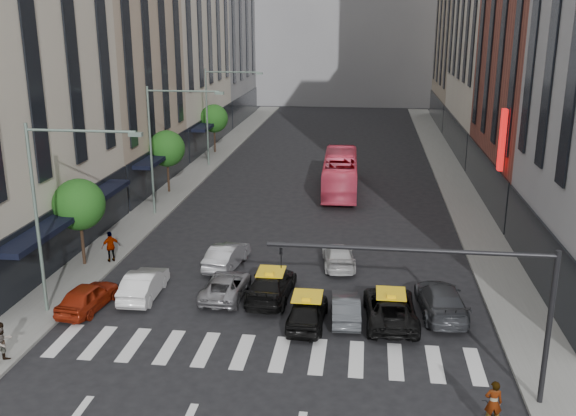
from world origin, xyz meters
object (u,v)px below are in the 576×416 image
(streetlamp_far, at_px, (217,104))
(pedestrian_near, at_px, (3,342))
(streetlamp_near, at_px, (54,195))
(car_red, at_px, (88,297))
(streetlamp_mid, at_px, (163,134))
(taxi_center, at_px, (307,311))
(pedestrian_far, at_px, (111,247))
(car_white_front, at_px, (144,284))
(bus, at_px, (340,173))
(taxi_left, at_px, (271,285))

(streetlamp_far, height_order, pedestrian_near, streetlamp_far)
(streetlamp_near, height_order, car_red, streetlamp_near)
(streetlamp_near, relative_size, streetlamp_mid, 1.00)
(car_red, relative_size, taxi_center, 0.96)
(taxi_center, distance_m, pedestrian_far, 13.42)
(car_white_front, height_order, pedestrian_far, pedestrian_far)
(streetlamp_near, distance_m, car_white_front, 6.49)
(car_red, bearing_deg, pedestrian_near, 83.95)
(taxi_center, height_order, pedestrian_near, pedestrian_near)
(car_red, xyz_separation_m, taxi_center, (10.68, -0.30, 0.03))
(streetlamp_mid, bearing_deg, streetlamp_far, 90.00)
(taxi_center, bearing_deg, bus, -88.91)
(streetlamp_near, relative_size, car_white_front, 2.12)
(streetlamp_far, height_order, taxi_center, streetlamp_far)
(streetlamp_mid, relative_size, pedestrian_near, 5.21)
(streetlamp_mid, bearing_deg, pedestrian_far, -92.16)
(taxi_center, xyz_separation_m, bus, (0.38, 23.85, 0.85))
(pedestrian_near, relative_size, pedestrian_far, 0.97)
(car_red, relative_size, car_white_front, 0.93)
(taxi_left, bearing_deg, car_white_front, 8.41)
(streetlamp_near, height_order, pedestrian_far, streetlamp_near)
(pedestrian_far, bearing_deg, pedestrian_near, 52.01)
(streetlamp_near, distance_m, streetlamp_far, 32.00)
(streetlamp_mid, relative_size, taxi_center, 2.18)
(streetlamp_mid, distance_m, bus, 15.08)
(streetlamp_far, distance_m, pedestrian_near, 37.06)
(taxi_left, xyz_separation_m, pedestrian_far, (-9.80, 3.57, 0.33))
(pedestrian_near, bearing_deg, pedestrian_far, 23.46)
(streetlamp_far, relative_size, taxi_center, 2.18)
(streetlamp_near, xyz_separation_m, taxi_left, (9.44, 2.99, -5.19))
(car_red, height_order, bus, bus)
(streetlamp_mid, height_order, streetlamp_far, same)
(bus, bearing_deg, streetlamp_mid, 32.81)
(streetlamp_near, bearing_deg, car_white_front, 38.14)
(car_white_front, distance_m, pedestrian_far, 5.39)
(streetlamp_mid, bearing_deg, pedestrian_near, -90.98)
(streetlamp_mid, relative_size, pedestrian_far, 5.03)
(streetlamp_far, height_order, pedestrian_far, streetlamp_far)
(car_red, bearing_deg, taxi_center, -175.04)
(bus, relative_size, pedestrian_near, 6.44)
(taxi_center, bearing_deg, pedestrian_near, 25.02)
(taxi_left, relative_size, taxi_center, 1.19)
(streetlamp_far, height_order, car_red, streetlamp_far)
(taxi_left, bearing_deg, streetlamp_far, -68.87)
(streetlamp_far, xyz_separation_m, bus, (11.90, -7.83, -4.35))
(streetlamp_near, distance_m, car_red, 5.33)
(car_white_front, relative_size, taxi_center, 1.03)
(car_red, xyz_separation_m, car_white_front, (2.20, 1.77, 0.03))
(streetlamp_far, relative_size, pedestrian_near, 5.21)
(car_red, bearing_deg, streetlamp_far, -81.87)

